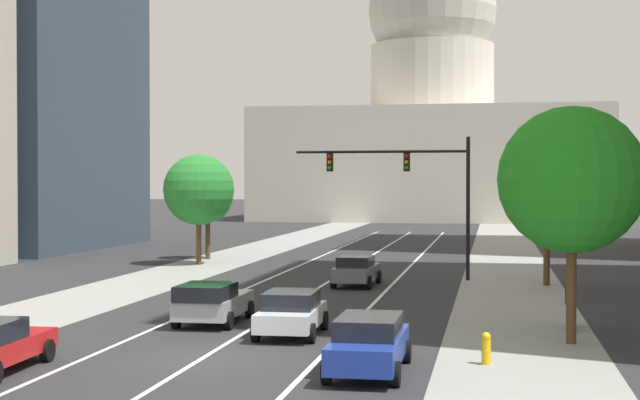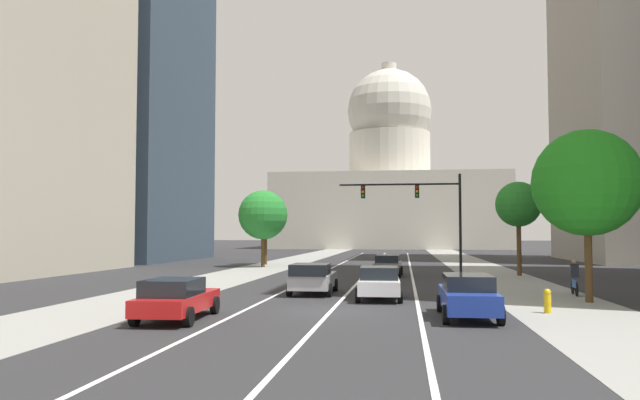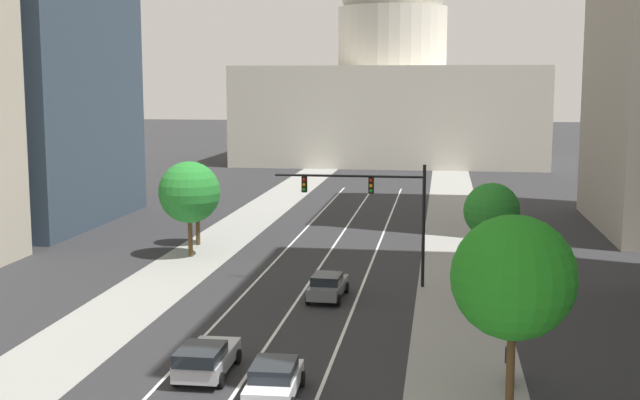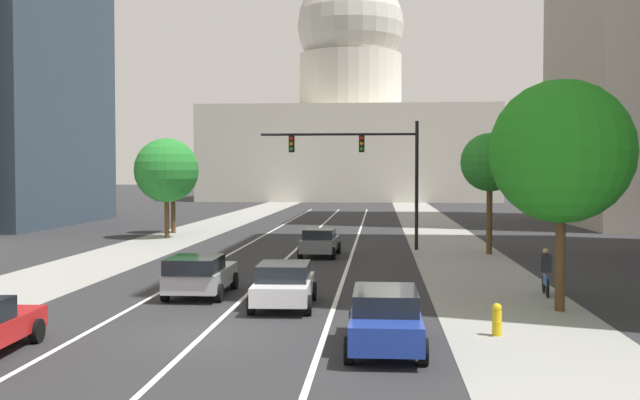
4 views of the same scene
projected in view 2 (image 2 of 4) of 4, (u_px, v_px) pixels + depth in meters
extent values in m
plane|color=#2B2B2D|center=(377.00, 262.00, 63.04)|extent=(400.00, 400.00, 0.00)
cube|color=gray|center=(279.00, 264.00, 59.31)|extent=(4.91, 130.00, 0.01)
cube|color=gray|center=(473.00, 266.00, 56.88)|extent=(4.91, 130.00, 0.01)
cube|color=white|center=(326.00, 271.00, 48.64)|extent=(0.16, 90.00, 0.01)
cube|color=white|center=(368.00, 271.00, 48.20)|extent=(0.16, 90.00, 0.01)
cube|color=white|center=(411.00, 272.00, 47.76)|extent=(0.16, 90.00, 0.01)
cube|color=#334251|center=(112.00, 109.00, 69.91)|extent=(17.62, 20.66, 33.93)
cube|color=beige|center=(390.00, 212.00, 126.38)|extent=(45.34, 26.53, 14.54)
cylinder|color=beige|center=(390.00, 155.00, 127.01)|extent=(16.52, 16.52, 8.92)
sphere|color=beige|center=(389.00, 111.00, 127.50)|extent=(17.20, 17.20, 17.20)
cylinder|color=beige|center=(389.00, 74.00, 127.92)|extent=(3.10, 3.10, 4.30)
cube|color=red|center=(178.00, 302.00, 21.30)|extent=(1.98, 4.77, 0.56)
cube|color=black|center=(173.00, 287.00, 20.79)|extent=(1.73, 2.36, 0.55)
cylinder|color=black|center=(168.00, 305.00, 22.95)|extent=(0.25, 0.65, 0.64)
cylinder|color=black|center=(215.00, 305.00, 22.79)|extent=(0.25, 0.65, 0.64)
cylinder|color=black|center=(135.00, 316.00, 19.78)|extent=(0.25, 0.65, 0.64)
cylinder|color=black|center=(189.00, 317.00, 19.61)|extent=(0.25, 0.65, 0.64)
cube|color=silver|center=(379.00, 286.00, 27.72)|extent=(1.92, 4.21, 0.61)
cube|color=black|center=(379.00, 273.00, 27.71)|extent=(1.71, 2.28, 0.55)
cylinder|color=black|center=(361.00, 289.00, 29.20)|extent=(0.24, 0.65, 0.64)
cylinder|color=black|center=(399.00, 290.00, 29.02)|extent=(0.24, 0.65, 0.64)
cylinder|color=black|center=(358.00, 295.00, 26.39)|extent=(0.24, 0.65, 0.64)
cylinder|color=black|center=(400.00, 296.00, 26.21)|extent=(0.24, 0.65, 0.64)
cube|color=#B2B5BA|center=(313.00, 280.00, 30.41)|extent=(1.94, 4.40, 0.67)
cube|color=black|center=(310.00, 269.00, 29.36)|extent=(1.76, 2.40, 0.53)
cylinder|color=black|center=(299.00, 285.00, 31.98)|extent=(0.23, 0.64, 0.64)
cylinder|color=black|center=(335.00, 285.00, 31.75)|extent=(0.23, 0.64, 0.64)
cylinder|color=black|center=(289.00, 290.00, 29.03)|extent=(0.23, 0.64, 0.64)
cylinder|color=black|center=(329.00, 290.00, 28.80)|extent=(0.23, 0.64, 0.64)
cube|color=#1E389E|center=(468.00, 299.00, 21.66)|extent=(1.75, 4.74, 0.68)
cube|color=black|center=(468.00, 282.00, 21.68)|extent=(1.61, 2.58, 0.52)
cylinder|color=black|center=(440.00, 303.00, 23.35)|extent=(0.22, 0.64, 0.64)
cylinder|color=black|center=(487.00, 304.00, 23.12)|extent=(0.22, 0.64, 0.64)
cylinder|color=black|center=(446.00, 314.00, 20.17)|extent=(0.22, 0.64, 0.64)
cylinder|color=black|center=(501.00, 315.00, 19.94)|extent=(0.22, 0.64, 0.64)
cube|color=slate|center=(388.00, 267.00, 42.89)|extent=(1.88, 4.26, 0.65)
cube|color=black|center=(388.00, 259.00, 42.64)|extent=(1.65, 2.07, 0.50)
cylinder|color=black|center=(377.00, 270.00, 44.42)|extent=(0.25, 0.65, 0.64)
cylinder|color=black|center=(401.00, 270.00, 44.12)|extent=(0.25, 0.65, 0.64)
cylinder|color=black|center=(374.00, 273.00, 41.62)|extent=(0.25, 0.65, 0.64)
cylinder|color=black|center=(399.00, 273.00, 41.32)|extent=(0.25, 0.65, 0.64)
cylinder|color=black|center=(460.00, 223.00, 45.88)|extent=(0.20, 0.20, 7.40)
cylinder|color=black|center=(399.00, 184.00, 46.64)|extent=(9.01, 0.14, 0.14)
cube|color=black|center=(417.00, 191.00, 46.43)|extent=(0.32, 0.28, 0.96)
sphere|color=red|center=(417.00, 187.00, 46.30)|extent=(0.20, 0.20, 0.20)
sphere|color=orange|center=(417.00, 191.00, 46.29)|extent=(0.20, 0.20, 0.20)
sphere|color=green|center=(417.00, 195.00, 46.27)|extent=(0.20, 0.20, 0.20)
cube|color=black|center=(363.00, 192.00, 46.98)|extent=(0.32, 0.28, 0.96)
sphere|color=red|center=(363.00, 188.00, 46.84)|extent=(0.20, 0.20, 0.20)
sphere|color=orange|center=(363.00, 192.00, 46.83)|extent=(0.20, 0.20, 0.20)
sphere|color=green|center=(363.00, 196.00, 46.81)|extent=(0.20, 0.20, 0.20)
cylinder|color=yellow|center=(548.00, 304.00, 22.94)|extent=(0.26, 0.26, 0.70)
sphere|color=yellow|center=(547.00, 292.00, 22.96)|extent=(0.26, 0.26, 0.26)
cylinder|color=yellow|center=(549.00, 303.00, 22.78)|extent=(0.10, 0.12, 0.10)
cylinder|color=black|center=(577.00, 289.00, 29.08)|extent=(0.10, 0.66, 0.66)
cylinder|color=black|center=(573.00, 287.00, 30.10)|extent=(0.10, 0.66, 0.66)
cube|color=#1959B2|center=(574.00, 284.00, 29.60)|extent=(0.14, 1.00, 0.36)
cube|color=#262833|center=(574.00, 271.00, 29.59)|extent=(0.38, 0.31, 0.64)
sphere|color=tan|center=(574.00, 262.00, 29.68)|extent=(0.22, 0.22, 0.22)
cylinder|color=#51381E|center=(265.00, 249.00, 58.66)|extent=(0.32, 0.32, 2.88)
sphere|color=#1D7331|center=(266.00, 223.00, 58.80)|extent=(3.16, 3.16, 3.16)
cylinder|color=#51381E|center=(263.00, 250.00, 54.37)|extent=(0.32, 0.32, 3.08)
sphere|color=#27812E|center=(263.00, 215.00, 54.53)|extent=(4.34, 4.34, 4.34)
cylinder|color=#51381E|center=(519.00, 248.00, 43.45)|extent=(0.32, 0.32, 3.90)
sphere|color=#257A25|center=(518.00, 204.00, 43.62)|extent=(3.19, 3.19, 3.19)
cylinder|color=#51381E|center=(589.00, 261.00, 26.59)|extent=(0.32, 0.32, 3.54)
sphere|color=#207F1B|center=(587.00, 183.00, 26.77)|extent=(4.63, 4.63, 4.63)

